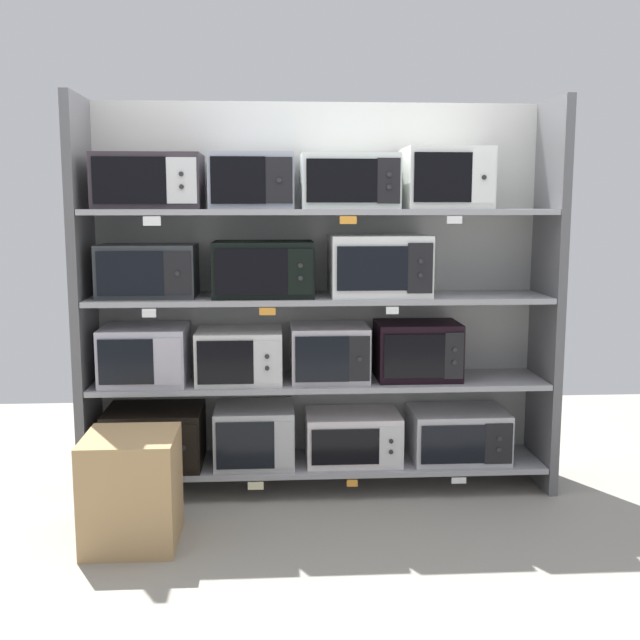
{
  "coord_description": "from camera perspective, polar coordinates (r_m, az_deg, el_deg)",
  "views": [
    {
      "loc": [
        -0.26,
        -4.17,
        1.59
      ],
      "look_at": [
        0.0,
        0.0,
        0.96
      ],
      "focal_mm": 43.09,
      "sensor_mm": 36.0,
      "label": 1
    }
  ],
  "objects": [
    {
      "name": "microwave_8",
      "position": [
        4.23,
        -12.65,
        3.59
      ],
      "size": [
        0.52,
        0.35,
        0.28
      ],
      "color": "#303437",
      "rests_on": "shelf_2"
    },
    {
      "name": "microwave_5",
      "position": [
        4.25,
        -5.99,
        -2.63
      ],
      "size": [
        0.47,
        0.4,
        0.29
      ],
      "color": "silver",
      "rests_on": "shelf_1"
    },
    {
      "name": "price_tag_5",
      "position": [
        4.03,
        5.4,
        0.71
      ],
      "size": [
        0.07,
        0.0,
        0.04
      ],
      "primitive_type": "cube",
      "color": "white"
    },
    {
      "name": "microwave_4",
      "position": [
        4.3,
        -12.84,
        -2.5
      ],
      "size": [
        0.46,
        0.42,
        0.31
      ],
      "color": "#B4B2C0",
      "rests_on": "shelf_1"
    },
    {
      "name": "price_tag_1",
      "position": [
        4.24,
        2.4,
        -12.02
      ],
      "size": [
        0.06,
        0.0,
        0.04
      ],
      "primitive_type": "cube",
      "color": "orange"
    },
    {
      "name": "microwave_6",
      "position": [
        4.26,
        0.7,
        -2.44
      ],
      "size": [
        0.42,
        0.38,
        0.3
      ],
      "color": "#BBB3BA",
      "rests_on": "shelf_1"
    },
    {
      "name": "shelf_2",
      "position": [
        4.21,
        0.0,
        1.62
      ],
      "size": [
        2.49,
        0.44,
        0.03
      ],
      "primitive_type": "cube",
      "color": "#99999E"
    },
    {
      "name": "microwave_13",
      "position": [
        4.19,
        2.15,
        10.22
      ],
      "size": [
        0.51,
        0.41,
        0.29
      ],
      "color": "silver",
      "rests_on": "shelf_3"
    },
    {
      "name": "microwave_3",
      "position": [
        4.49,
        10.19,
        -8.33
      ],
      "size": [
        0.54,
        0.4,
        0.28
      ],
      "color": "#B6B5BB",
      "rests_on": "shelf_0"
    },
    {
      "name": "shelf_0",
      "position": [
        4.42,
        0.0,
        -10.58
      ],
      "size": [
        2.49,
        0.44,
        0.03
      ],
      "primitive_type": "cube",
      "color": "#99999E",
      "rests_on": "ground"
    },
    {
      "name": "microwave_12",
      "position": [
        4.17,
        -5.1,
        10.22
      ],
      "size": [
        0.44,
        0.37,
        0.29
      ],
      "color": "#98A0AF",
      "rests_on": "shelf_3"
    },
    {
      "name": "price_tag_4",
      "position": [
        3.98,
        -3.93,
        0.64
      ],
      "size": [
        0.08,
        0.0,
        0.04
      ],
      "primitive_type": "cube",
      "color": "orange"
    },
    {
      "name": "shipping_carton",
      "position": [
        3.81,
        -13.8,
        -12.11
      ],
      "size": [
        0.43,
        0.43,
        0.53
      ],
      "primitive_type": "cube",
      "color": "tan",
      "rests_on": "ground"
    },
    {
      "name": "microwave_0",
      "position": [
        4.41,
        -12.17,
        -8.47
      ],
      "size": [
        0.53,
        0.43,
        0.32
      ],
      "color": "black",
      "rests_on": "shelf_0"
    },
    {
      "name": "price_tag_7",
      "position": [
        3.97,
        2.11,
        7.43
      ],
      "size": [
        0.09,
        0.0,
        0.04
      ],
      "primitive_type": "cube",
      "color": "orange"
    },
    {
      "name": "microwave_9",
      "position": [
        4.18,
        -4.23,
        3.81
      ],
      "size": [
        0.54,
        0.4,
        0.3
      ],
      "color": "black",
      "rests_on": "shelf_2"
    },
    {
      "name": "shelf_1",
      "position": [
        4.29,
        0.0,
        -4.63
      ],
      "size": [
        2.49,
        0.44,
        0.03
      ],
      "primitive_type": "cube",
      "color": "#99999E"
    },
    {
      "name": "back_panel",
      "position": [
        4.45,
        -0.19,
        1.94
      ],
      "size": [
        2.69,
        0.04,
        2.16
      ],
      "primitive_type": "cube",
      "color": "#B2B2AD",
      "rests_on": "ground"
    },
    {
      "name": "price_tag_6",
      "position": [
        3.99,
        -12.38,
        7.19
      ],
      "size": [
        0.09,
        0.0,
        0.05
      ],
      "primitive_type": "cube",
      "color": "white"
    },
    {
      "name": "upright_right",
      "position": [
        4.47,
        16.54,
        1.62
      ],
      "size": [
        0.05,
        0.44,
        2.16
      ],
      "primitive_type": "cube",
      "color": "#5B5B5E",
      "rests_on": "ground"
    },
    {
      "name": "ground",
      "position": [
        3.56,
        1.05,
        -18.17
      ],
      "size": [
        6.49,
        6.0,
        0.02
      ],
      "primitive_type": "cube",
      "color": "gray"
    },
    {
      "name": "microwave_14",
      "position": [
        4.27,
        9.27,
        10.32
      ],
      "size": [
        0.45,
        0.43,
        0.32
      ],
      "color": "silver",
      "rests_on": "shelf_3"
    },
    {
      "name": "price_tag_8",
      "position": [
        4.06,
        9.96,
        7.34
      ],
      "size": [
        0.08,
        0.0,
        0.04
      ],
      "primitive_type": "cube",
      "color": "white"
    },
    {
      "name": "microwave_2",
      "position": [
        4.39,
        2.44,
        -8.65
      ],
      "size": [
        0.53,
        0.38,
        0.28
      ],
      "color": "silver",
      "rests_on": "shelf_0"
    },
    {
      "name": "microwave_10",
      "position": [
        4.22,
        4.37,
        4.07
      ],
      "size": [
        0.54,
        0.43,
        0.33
      ],
      "color": "silver",
      "rests_on": "shelf_2"
    },
    {
      "name": "price_tag_0",
      "position": [
        4.22,
        -4.8,
        -12.17
      ],
      "size": [
        0.08,
        0.0,
        0.04
      ],
      "primitive_type": "cube",
      "color": "beige"
    },
    {
      "name": "price_tag_3",
      "position": [
        4.03,
        -12.58,
        0.5
      ],
      "size": [
        0.07,
        0.0,
        0.04
      ],
      "primitive_type": "cube",
      "color": "white"
    },
    {
      "name": "microwave_1",
      "position": [
        4.36,
        -4.88,
        -8.47
      ],
      "size": [
        0.44,
        0.4,
        0.32
      ],
      "color": "#B2B3B5",
      "rests_on": "shelf_0"
    },
    {
      "name": "shelf_3",
      "position": [
        4.18,
        0.0,
        8.04
      ],
      "size": [
        2.49,
        0.44,
        0.03
      ],
      "primitive_type": "cube",
      "color": "#99999E"
    },
    {
      "name": "microwave_7",
      "position": [
        4.32,
        7.24,
        -2.26
      ],
      "size": [
        0.46,
        0.35,
        0.32
      ],
      "color": "black",
      "rests_on": "shelf_1"
    },
    {
      "name": "price_tag_2",
      "position": [
        4.33,
        10.28,
        -11.65
      ],
      "size": [
        0.08,
        0.0,
        0.03
      ],
      "primitive_type": "cube",
      "color": "white"
    },
    {
      "name": "upright_left",
      "position": [
        4.32,
        -17.13,
        1.37
      ],
      "size": [
        0.05,
        0.44,
        2.16
      ],
      "primitive_type": "cube",
      "color": "#5B5B5E",
      "rests_on": "ground"
    },
    {
      "name": "microwave_11",
      "position": [
        4.22,
        -12.58,
        10.01
      ],
      "size": [
        0.56,
        0.38,
        0.29
      ],
      "color": "#352D33",
      "rests_on": "shelf_3"
    }
  ]
}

